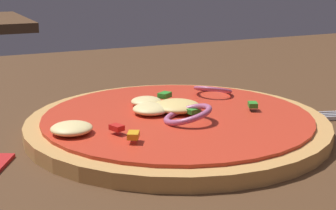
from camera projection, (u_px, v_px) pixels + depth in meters
name	position (u px, v px, depth m)	size (l,w,h in m)	color
dining_table	(166.00, 155.00, 0.45)	(1.47, 1.07, 0.03)	#4C301C
pizza	(176.00, 122.00, 0.47)	(0.28, 0.28, 0.03)	tan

